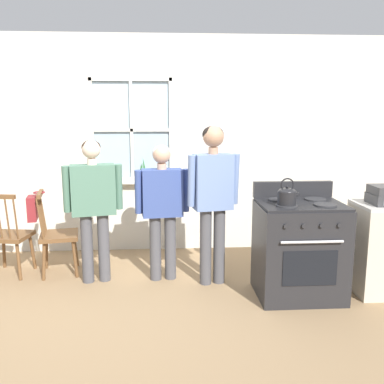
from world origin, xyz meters
name	(u,v)px	position (x,y,z in m)	size (l,w,h in m)	color
ground_plane	(141,292)	(0.00, 0.00, 0.00)	(16.00, 16.00, 0.00)	#937551
wall_back	(145,147)	(0.01, 1.40, 1.34)	(6.40, 0.16, 2.70)	silver
chair_by_window	(57,236)	(-0.94, 0.59, 0.43)	(0.47, 0.49, 0.93)	brown
chair_near_wall	(8,237)	(-1.46, 0.58, 0.43)	(0.48, 0.46, 0.93)	brown
person_elderly_left	(93,198)	(-0.48, 0.33, 0.90)	(0.61, 0.30, 1.49)	#4C4C51
person_teen_center	(162,201)	(0.22, 0.35, 0.86)	(0.58, 0.26, 1.43)	#4C4C51
person_adult_right	(213,190)	(0.74, 0.20, 1.00)	(0.54, 0.28, 1.63)	#4C4C51
stove	(299,249)	(1.54, -0.15, 0.47)	(0.80, 0.68, 1.08)	#232326
kettle	(287,195)	(1.36, -0.28, 1.02)	(0.21, 0.17, 0.25)	black
potted_plant	(143,175)	(-0.03, 1.31, 0.99)	(0.15, 0.15, 0.30)	#935B3D
handbag	(32,208)	(-1.17, 0.55, 0.76)	(0.22, 0.23, 0.31)	maroon
side_counter	(383,248)	(2.38, -0.13, 0.45)	(0.55, 0.50, 0.90)	beige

